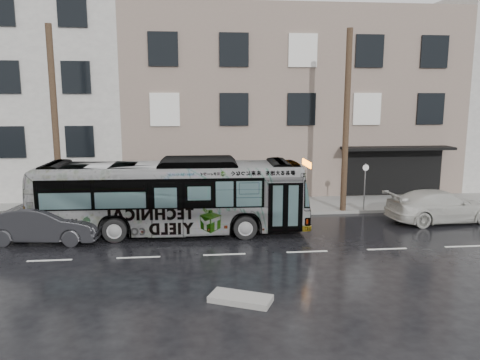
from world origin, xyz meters
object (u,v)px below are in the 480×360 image
object	(u,v)px
white_sedan	(441,206)
dark_sedan	(44,224)
utility_pole_front	(346,122)
bus	(172,196)
utility_pole_rear	(55,124)
sign_post	(365,187)

from	to	relation	value
white_sedan	dark_sedan	distance (m)	17.87
utility_pole_front	bus	size ratio (longest dim) A/B	0.77
utility_pole_front	white_sedan	world-z (taller)	utility_pole_front
white_sedan	utility_pole_front	bearing A→B (deg)	57.10
utility_pole_front	dark_sedan	bearing A→B (deg)	-165.91
utility_pole_rear	dark_sedan	size ratio (longest dim) A/B	1.95
bus	white_sedan	distance (m)	12.69
sign_post	dark_sedan	distance (m)	15.23
bus	white_sedan	bearing A→B (deg)	-85.77
dark_sedan	utility_pole_front	bearing A→B (deg)	-69.63
white_sedan	dark_sedan	world-z (taller)	dark_sedan
sign_post	white_sedan	world-z (taller)	sign_post
utility_pole_front	sign_post	bearing A→B (deg)	0.00
white_sedan	dark_sedan	bearing A→B (deg)	88.50
utility_pole_front	dark_sedan	size ratio (longest dim) A/B	1.95
utility_pole_front	utility_pole_rear	distance (m)	14.00
utility_pole_rear	bus	world-z (taller)	utility_pole_rear
bus	dark_sedan	world-z (taller)	bus
utility_pole_front	dark_sedan	world-z (taller)	utility_pole_front
sign_post	bus	world-z (taller)	bus
bus	white_sedan	size ratio (longest dim) A/B	2.25
sign_post	utility_pole_front	bearing A→B (deg)	180.00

